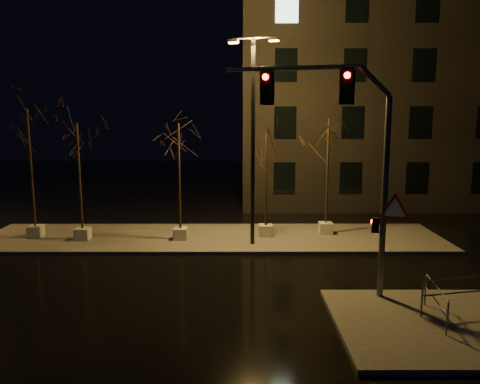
{
  "coord_description": "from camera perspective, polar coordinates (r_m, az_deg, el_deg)",
  "views": [
    {
      "loc": [
        1.26,
        -15.93,
        5.95
      ],
      "look_at": [
        1.31,
        3.14,
        2.8
      ],
      "focal_mm": 35.0,
      "sensor_mm": 36.0,
      "label": 1
    }
  ],
  "objects": [
    {
      "name": "ground",
      "position": [
        17.05,
        -4.45,
        -11.07
      ],
      "size": [
        90.0,
        90.0,
        0.0
      ],
      "primitive_type": "plane",
      "color": "black",
      "rests_on": "ground"
    },
    {
      "name": "median",
      "position": [
        22.74,
        -3.33,
        -5.61
      ],
      "size": [
        22.0,
        5.0,
        0.15
      ],
      "primitive_type": "cube",
      "color": "#484540",
      "rests_on": "ground"
    },
    {
      "name": "sidewalk_corner",
      "position": [
        15.1,
        25.12,
        -14.44
      ],
      "size": [
        7.0,
        5.0,
        0.15
      ],
      "primitive_type": "cube",
      "color": "#484540",
      "rests_on": "ground"
    },
    {
      "name": "building",
      "position": [
        36.28,
        20.83,
        11.22
      ],
      "size": [
        25.0,
        12.0,
        15.0
      ],
      "primitive_type": "cube",
      "color": "black",
      "rests_on": "ground"
    },
    {
      "name": "tree_0",
      "position": [
        23.98,
        -24.34,
        6.01
      ],
      "size": [
        1.8,
        1.8,
        6.25
      ],
      "color": "#B3B2A7",
      "rests_on": "median"
    },
    {
      "name": "tree_1",
      "position": [
        22.67,
        -19.14,
        4.91
      ],
      "size": [
        1.8,
        1.8,
        5.58
      ],
      "color": "#B3B2A7",
      "rests_on": "median"
    },
    {
      "name": "tree_2",
      "position": [
        21.63,
        -7.48,
        5.17
      ],
      "size": [
        1.8,
        1.8,
        5.59
      ],
      "color": "#B3B2A7",
      "rests_on": "median"
    },
    {
      "name": "tree_3",
      "position": [
        22.17,
        3.21,
        4.19
      ],
      "size": [
        1.8,
        1.8,
        5.01
      ],
      "color": "#B3B2A7",
      "rests_on": "median"
    },
    {
      "name": "tree_4",
      "position": [
        22.95,
        10.71,
        5.66
      ],
      "size": [
        1.8,
        1.8,
        5.77
      ],
      "color": "#B3B2A7",
      "rests_on": "median"
    },
    {
      "name": "traffic_signal_mast",
      "position": [
        15.16,
        12.98,
        5.43
      ],
      "size": [
        5.82,
        1.68,
        7.33
      ],
      "rotation": [
        0.0,
        0.0,
        -0.26
      ],
      "color": "#56595E",
      "rests_on": "sidewalk_corner"
    },
    {
      "name": "streetlight_main",
      "position": [
        20.69,
        1.58,
        7.84
      ],
      "size": [
        2.23,
        0.95,
        9.09
      ],
      "rotation": [
        0.0,
        0.0,
        -0.32
      ],
      "color": "black",
      "rests_on": "median"
    },
    {
      "name": "guard_rail_a",
      "position": [
        15.48,
        25.3,
        -10.68
      ],
      "size": [
        2.52,
        0.6,
        1.11
      ],
      "rotation": [
        0.0,
        0.0,
        0.21
      ],
      "color": "#56595E",
      "rests_on": "sidewalk_corner"
    },
    {
      "name": "guard_rail_b",
      "position": [
        14.79,
        22.78,
        -11.79
      ],
      "size": [
        0.28,
        2.09,
        0.99
      ],
      "rotation": [
        0.0,
        0.0,
        1.46
      ],
      "color": "#56595E",
      "rests_on": "sidewalk_corner"
    }
  ]
}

